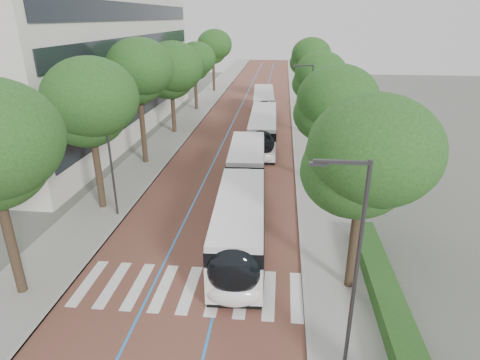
{
  "coord_description": "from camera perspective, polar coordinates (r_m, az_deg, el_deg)",
  "views": [
    {
      "loc": [
        4.17,
        -14.23,
        11.94
      ],
      "look_at": [
        1.76,
        9.02,
        2.4
      ],
      "focal_mm": 30.0,
      "sensor_mm": 36.0,
      "label": 1
    }
  ],
  "objects": [
    {
      "name": "lamp_post_left",
      "position": [
        25.7,
        -17.99,
        3.38
      ],
      "size": [
        0.14,
        0.14,
        8.0
      ],
      "primitive_type": "cylinder",
      "color": "#313133",
      "rests_on": "sidewalk_left"
    },
    {
      "name": "lane_line_right",
      "position": [
        55.58,
        3.16,
        9.79
      ],
      "size": [
        0.12,
        126.0,
        0.01
      ],
      "primitive_type": "cube",
      "color": "blue",
      "rests_on": "road"
    },
    {
      "name": "kerb_left",
      "position": [
        56.37,
        -4.28,
        9.97
      ],
      "size": [
        0.2,
        140.0,
        0.14
      ],
      "primitive_type": "cube",
      "color": "gray",
      "rests_on": "ground"
    },
    {
      "name": "bus_queued_0",
      "position": [
        39.39,
        3.27,
        6.98
      ],
      "size": [
        2.79,
        12.45,
        3.2
      ],
      "rotation": [
        0.0,
        0.0,
        0.02
      ],
      "color": "silver",
      "rests_on": "ground"
    },
    {
      "name": "trees_right",
      "position": [
        36.22,
        11.71,
        12.68
      ],
      "size": [
        5.61,
        47.43,
        8.83
      ],
      "color": "black",
      "rests_on": "ground"
    },
    {
      "name": "hedge",
      "position": [
        18.9,
        20.6,
        -16.66
      ],
      "size": [
        1.2,
        14.0,
        0.8
      ],
      "primitive_type": "cube",
      "color": "#194317",
      "rests_on": "sidewalk_right"
    },
    {
      "name": "sidewalk_right",
      "position": [
        55.62,
        9.33,
        9.58
      ],
      "size": [
        4.0,
        140.0,
        0.12
      ],
      "primitive_type": "cube",
      "color": "gray",
      "rests_on": "ground"
    },
    {
      "name": "lane_line_left",
      "position": [
        55.82,
        -0.17,
        9.88
      ],
      "size": [
        0.12,
        126.0,
        0.01
      ],
      "primitive_type": "cube",
      "color": "blue",
      "rests_on": "road"
    },
    {
      "name": "ground",
      "position": [
        19.04,
        -8.47,
        -16.94
      ],
      "size": [
        160.0,
        160.0,
        0.0
      ],
      "primitive_type": "plane",
      "color": "#51544C",
      "rests_on": "ground"
    },
    {
      "name": "bus_queued_1",
      "position": [
        51.86,
        3.37,
        10.69
      ],
      "size": [
        3.16,
        12.51,
        3.2
      ],
      "rotation": [
        0.0,
        0.0,
        0.05
      ],
      "color": "silver",
      "rests_on": "ground"
    },
    {
      "name": "streetlight_near",
      "position": [
        13.52,
        15.69,
        -10.52
      ],
      "size": [
        1.82,
        0.2,
        8.0
      ],
      "color": "#313133",
      "rests_on": "sidewalk_right"
    },
    {
      "name": "streetlight_far",
      "position": [
        37.0,
        9.76,
        10.79
      ],
      "size": [
        1.82,
        0.2,
        8.0
      ],
      "color": "#313133",
      "rests_on": "sidewalk_right"
    },
    {
      "name": "kerb_right",
      "position": [
        55.53,
        7.35,
        9.67
      ],
      "size": [
        0.2,
        140.0,
        0.14
      ],
      "primitive_type": "cube",
      "color": "gray",
      "rests_on": "ground"
    },
    {
      "name": "zebra_crossing",
      "position": [
        19.74,
        -7.17,
        -15.14
      ],
      "size": [
        10.55,
        3.6,
        0.01
      ],
      "color": "silver",
      "rests_on": "ground"
    },
    {
      "name": "sidewalk_left",
      "position": [
        56.73,
        -6.2,
        9.99
      ],
      "size": [
        4.0,
        140.0,
        0.12
      ],
      "primitive_type": "cube",
      "color": "gray",
      "rests_on": "ground"
    },
    {
      "name": "office_building",
      "position": [
        48.65,
        -24.03,
        14.55
      ],
      "size": [
        18.11,
        40.0,
        14.0
      ],
      "color": "#B8B4AB",
      "rests_on": "ground"
    },
    {
      "name": "trees_left",
      "position": [
        41.11,
        -11.0,
        14.66
      ],
      "size": [
        6.28,
        60.76,
        9.92
      ],
      "color": "black",
      "rests_on": "ground"
    },
    {
      "name": "road",
      "position": [
        55.68,
        1.49,
        9.82
      ],
      "size": [
        11.0,
        140.0,
        0.02
      ],
      "primitive_type": "cube",
      "color": "brown",
      "rests_on": "ground"
    },
    {
      "name": "lead_bus",
      "position": [
        24.75,
        0.47,
        -2.42
      ],
      "size": [
        3.38,
        18.49,
        3.2
      ],
      "rotation": [
        0.0,
        0.0,
        0.05
      ],
      "color": "black",
      "rests_on": "ground"
    }
  ]
}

